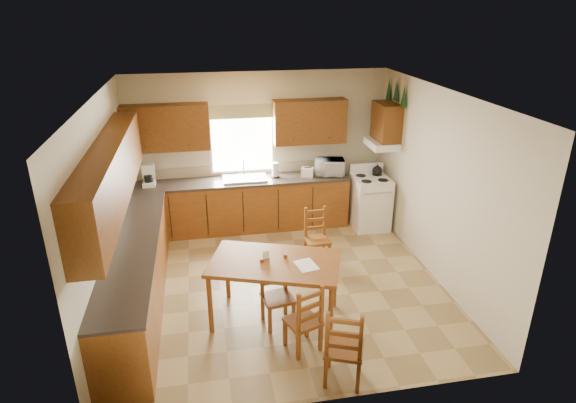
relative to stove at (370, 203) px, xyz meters
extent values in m
plane|color=#9F8456|center=(-1.88, -1.60, -0.45)|extent=(4.50, 4.50, 0.00)
plane|color=brown|center=(-1.88, -1.60, 2.25)|extent=(4.50, 4.50, 0.00)
plane|color=beige|center=(-4.13, -1.60, 0.90)|extent=(4.50, 4.50, 0.00)
plane|color=beige|center=(0.37, -1.60, 0.90)|extent=(4.50, 4.50, 0.00)
plane|color=beige|center=(-1.88, 0.65, 0.90)|extent=(4.50, 4.50, 0.00)
plane|color=beige|center=(-1.88, -3.85, 0.90)|extent=(4.50, 4.50, 0.00)
cube|color=brown|center=(-2.25, 0.35, -0.01)|extent=(3.75, 0.60, 0.88)
cube|color=brown|center=(-3.83, -1.75, -0.01)|extent=(0.60, 3.60, 0.88)
cube|color=#352C28|center=(-2.25, 0.35, 0.45)|extent=(3.75, 0.63, 0.04)
cube|color=#352C28|center=(-3.83, -1.75, 0.45)|extent=(0.63, 3.60, 0.04)
cube|color=gray|center=(-2.25, 0.64, 0.56)|extent=(3.75, 0.01, 0.18)
cube|color=#603412|center=(-3.42, 0.49, 1.40)|extent=(1.41, 0.33, 0.75)
cube|color=#603412|center=(-1.01, 0.49, 1.40)|extent=(1.25, 0.33, 0.75)
cube|color=#603412|center=(-3.96, -1.75, 1.40)|extent=(0.33, 3.60, 0.75)
cube|color=#603412|center=(0.20, 0.05, 1.45)|extent=(0.33, 0.62, 0.62)
cube|color=white|center=(0.15, 0.05, 1.07)|extent=(0.44, 0.62, 0.12)
cube|color=white|center=(-2.18, 0.62, 1.10)|extent=(1.13, 0.02, 1.18)
cube|color=white|center=(-2.18, 0.62, 1.10)|extent=(1.05, 0.01, 1.10)
cube|color=#3C5729|center=(-2.18, 0.59, 1.60)|extent=(1.19, 0.01, 0.24)
cube|color=silver|center=(-2.18, 0.35, 0.49)|extent=(0.75, 0.45, 0.04)
cone|color=#163E1B|center=(0.33, -0.27, 1.93)|extent=(0.22, 0.22, 0.36)
cone|color=#163E1B|center=(0.33, 0.05, 1.97)|extent=(0.22, 0.22, 0.36)
cone|color=#163E1B|center=(0.33, 0.37, 1.93)|extent=(0.22, 0.22, 0.36)
cube|color=white|center=(0.00, 0.00, 0.00)|extent=(0.62, 0.64, 0.91)
cube|color=white|center=(-3.77, 0.35, 0.62)|extent=(0.24, 0.26, 0.30)
cylinder|color=white|center=(-1.64, 0.38, 0.60)|extent=(0.13, 0.13, 0.26)
cube|color=white|center=(-1.08, 0.30, 0.55)|extent=(0.24, 0.20, 0.17)
imported|color=white|center=(-0.67, 0.34, 0.61)|extent=(0.51, 0.41, 0.28)
cube|color=brown|center=(-2.10, -2.39, -0.03)|extent=(1.77, 1.36, 0.84)
cube|color=brown|center=(-1.87, -3.01, -0.02)|extent=(0.46, 0.45, 0.87)
cube|color=brown|center=(-1.56, -3.59, 0.02)|extent=(0.51, 0.50, 0.94)
cube|color=brown|center=(-2.08, -2.50, -0.02)|extent=(0.42, 0.41, 0.87)
cube|color=brown|center=(-1.22, -1.06, -0.03)|extent=(0.37, 0.36, 0.86)
cube|color=white|center=(-1.74, -2.56, 0.39)|extent=(0.28, 0.34, 0.00)
cube|color=white|center=(-2.19, -2.31, 0.44)|extent=(0.08, 0.04, 0.11)
camera|label=1|loc=(-2.88, -7.45, 3.30)|focal=30.00mm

